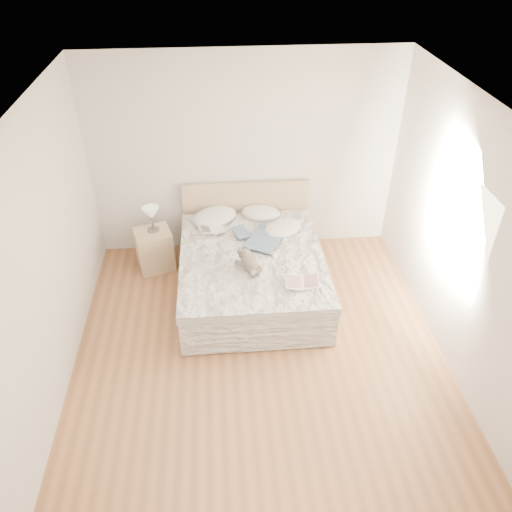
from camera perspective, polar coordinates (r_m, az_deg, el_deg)
name	(u,v)px	position (r m, az deg, el deg)	size (l,w,h in m)	color
floor	(260,359)	(5.53, 0.48, -11.65)	(4.00, 4.50, 0.00)	brown
ceiling	(262,117)	(3.99, 0.68, 15.59)	(4.00, 4.50, 0.00)	white
wall_back	(245,156)	(6.58, -1.30, 11.31)	(4.00, 0.02, 2.70)	beige
wall_front	(298,493)	(3.12, 4.81, -25.34)	(4.00, 0.02, 2.70)	beige
wall_left	(40,270)	(4.90, -23.44, -1.44)	(0.02, 4.50, 2.70)	beige
wall_right	(469,248)	(5.19, 23.15, 0.84)	(0.02, 4.50, 2.70)	beige
window	(457,223)	(5.35, 22.01, 3.56)	(0.02, 1.30, 1.10)	white
bed	(252,270)	(6.21, -0.52, -1.60)	(1.72, 2.14, 1.00)	tan
nightstand	(155,249)	(6.74, -11.51, 0.73)	(0.45, 0.40, 0.56)	tan
table_lamp	(151,214)	(6.49, -11.88, 4.68)	(0.23, 0.23, 0.34)	#48433E
pillow_left	(215,217)	(6.64, -4.75, 4.51)	(0.62, 0.43, 0.19)	white
pillow_middle	(261,213)	(6.70, 0.54, 4.95)	(0.53, 0.37, 0.16)	white
pillow_right	(283,228)	(6.39, 3.11, 3.22)	(0.52, 0.37, 0.16)	white
blouse	(265,239)	(6.19, 1.08, 1.97)	(0.59, 0.63, 0.02)	#384F6C
photo_book	(211,229)	(6.40, -5.13, 3.05)	(0.32, 0.22, 0.02)	white
childrens_book	(302,282)	(5.52, 5.31, -2.99)	(0.39, 0.26, 0.03)	#F9EDC9
teddy_bear	(250,267)	(5.68, -0.71, -1.29)	(0.24, 0.34, 0.18)	#635B4E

